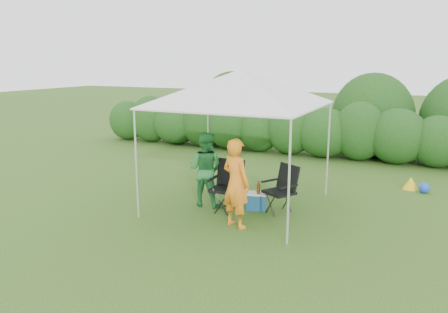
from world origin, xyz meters
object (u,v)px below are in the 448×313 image
at_px(man, 236,183).
at_px(cooler, 256,201).
at_px(chair_left, 228,182).
at_px(canopy, 240,88).
at_px(woman, 205,169).
at_px(chair_right, 283,186).

distance_m(man, cooler, 1.23).
bearing_deg(chair_left, cooler, 24.06).
height_order(canopy, woman, canopy).
relative_size(chair_left, cooler, 2.09).
distance_m(chair_left, woman, 0.58).
bearing_deg(chair_left, woman, 171.52).
xyz_separation_m(chair_right, man, (-0.54, -1.13, 0.28)).
bearing_deg(cooler, chair_right, -7.77).
height_order(chair_left, man, man).
relative_size(woman, cooler, 3.17).
xyz_separation_m(canopy, chair_left, (-0.12, -0.34, -1.88)).
relative_size(chair_right, chair_left, 0.94).
xyz_separation_m(chair_left, woman, (-0.54, 0.07, 0.20)).
height_order(canopy, chair_right, canopy).
distance_m(chair_left, cooler, 0.71).
height_order(canopy, cooler, canopy).
distance_m(chair_left, man, 0.98).
bearing_deg(man, woman, -17.59).
bearing_deg(cooler, man, -106.96).
bearing_deg(man, cooler, -69.09).
relative_size(canopy, chair_left, 3.01).
height_order(man, cooler, man).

